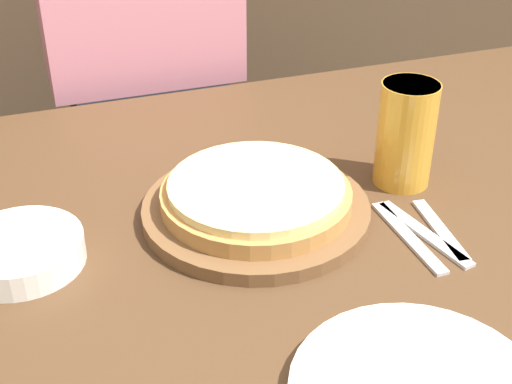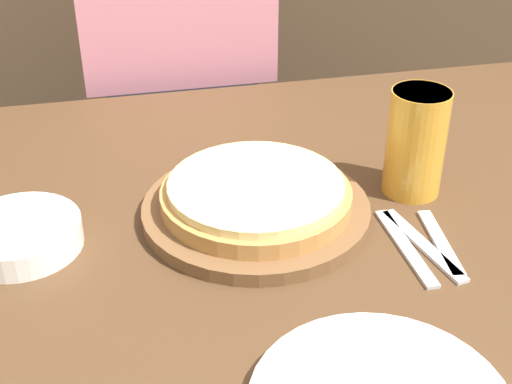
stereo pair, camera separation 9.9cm
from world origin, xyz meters
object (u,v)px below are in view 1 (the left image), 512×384
object	(u,v)px
dinner_knife	(424,233)
pizza_on_board	(256,201)
beer_glass	(406,130)
fork	(408,237)
spoon	(440,230)
side_bowl	(21,251)
diner_person	(149,117)

from	to	relation	value
dinner_knife	pizza_on_board	bearing A→B (deg)	149.25
pizza_on_board	beer_glass	distance (m)	0.25
pizza_on_board	fork	world-z (taller)	pizza_on_board
pizza_on_board	beer_glass	world-z (taller)	beer_glass
pizza_on_board	fork	distance (m)	0.21
pizza_on_board	spoon	bearing A→B (deg)	-27.88
side_bowl	fork	distance (m)	0.51
beer_glass	fork	xyz separation A→B (m)	(-0.07, -0.14, -0.08)
side_bowl	dinner_knife	world-z (taller)	side_bowl
fork	diner_person	xyz separation A→B (m)	(-0.21, 0.74, -0.12)
spoon	diner_person	xyz separation A→B (m)	(-0.26, 0.74, -0.12)
beer_glass	diner_person	size ratio (longest dim) A/B	0.12
beer_glass	diner_person	bearing A→B (deg)	114.66
fork	beer_glass	bearing A→B (deg)	64.77
dinner_knife	beer_glass	bearing A→B (deg)	73.78
dinner_knife	spoon	world-z (taller)	same
pizza_on_board	dinner_knife	xyz separation A→B (m)	(0.20, -0.12, -0.02)
pizza_on_board	side_bowl	bearing A→B (deg)	-179.42
fork	dinner_knife	size ratio (longest dim) A/B	1.00
side_bowl	fork	world-z (taller)	side_bowl
dinner_knife	diner_person	size ratio (longest dim) A/B	0.13
beer_glass	dinner_knife	bearing A→B (deg)	-106.22
pizza_on_board	fork	xyz separation A→B (m)	(0.18, -0.12, -0.02)
pizza_on_board	dinner_knife	bearing A→B (deg)	-30.75
side_bowl	fork	size ratio (longest dim) A/B	0.92
spoon	pizza_on_board	bearing A→B (deg)	152.12
beer_glass	spoon	world-z (taller)	beer_glass
beer_glass	fork	distance (m)	0.17
pizza_on_board	diner_person	bearing A→B (deg)	93.06
pizza_on_board	side_bowl	size ratio (longest dim) A/B	1.99
spoon	diner_person	bearing A→B (deg)	109.38
side_bowl	spoon	xyz separation A→B (m)	(0.55, -0.12, -0.02)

